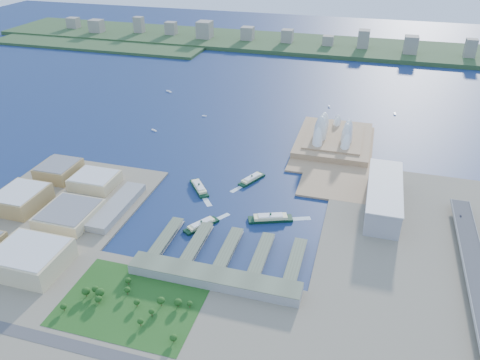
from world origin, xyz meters
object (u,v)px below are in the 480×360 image
(ferry_b, at_px, (252,178))
(ferry_c, at_px, (201,224))
(ferry_a, at_px, (199,186))
(toaster_building, at_px, (384,197))
(ferry_d, at_px, (270,217))
(opera_house, at_px, (335,128))
(car_c, at_px, (461,216))

(ferry_b, relative_size, ferry_c, 1.00)
(ferry_a, bearing_deg, toaster_building, -33.22)
(ferry_b, bearing_deg, ferry_a, -119.53)
(toaster_building, distance_m, ferry_c, 259.20)
(ferry_b, bearing_deg, toaster_building, 18.34)
(ferry_b, distance_m, ferry_d, 112.33)
(opera_house, distance_m, ferry_b, 206.43)
(toaster_building, distance_m, ferry_b, 201.69)
(opera_house, xyz_separation_m, ferry_a, (-179.97, -221.47, -26.76))
(car_c, bearing_deg, ferry_b, 172.27)
(opera_house, xyz_separation_m, toaster_building, (90.00, -200.00, -11.50))
(opera_house, distance_m, ferry_a, 286.62)
(toaster_building, height_order, ferry_b, toaster_building)
(toaster_building, relative_size, ferry_a, 2.80)
(toaster_building, relative_size, ferry_c, 2.99)
(opera_house, relative_size, ferry_b, 3.48)
(ferry_d, height_order, car_c, car_c)
(car_c, bearing_deg, ferry_a, -178.81)
(ferry_d, bearing_deg, ferry_a, 46.48)
(ferry_a, distance_m, car_c, 371.20)
(opera_house, bearing_deg, toaster_building, -65.77)
(ferry_c, bearing_deg, car_c, -129.89)
(ferry_b, xyz_separation_m, ferry_d, (52.60, -99.25, 0.87))
(ferry_b, relative_size, ferry_d, 0.85)
(toaster_building, xyz_separation_m, ferry_d, (-146.67, -72.27, -14.74))
(ferry_a, xyz_separation_m, ferry_c, (37.16, -91.40, -0.35))
(opera_house, xyz_separation_m, ferry_b, (-109.27, -173.03, -27.11))
(opera_house, height_order, ferry_c, opera_house)
(ferry_d, bearing_deg, car_c, -97.84)
(opera_house, relative_size, ferry_a, 3.25)
(ferry_b, distance_m, ferry_c, 143.81)
(opera_house, bearing_deg, ferry_a, -129.10)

